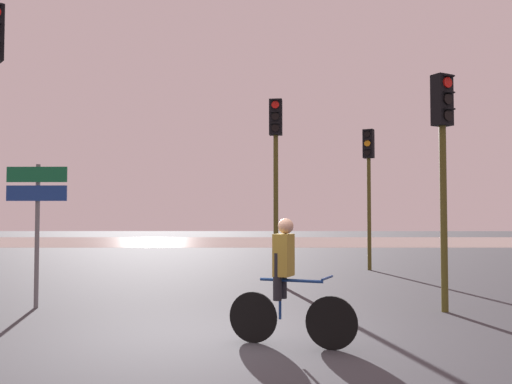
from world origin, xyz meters
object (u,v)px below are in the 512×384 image
object	(u,v)px
traffic_light_center	(275,155)
cyclist	(285,281)
direction_sign_post	(36,208)
traffic_light_near_right	(442,146)
traffic_light_far_right	(368,172)

from	to	relation	value
traffic_light_center	cyclist	size ratio (longest dim) A/B	2.83
traffic_light_center	direction_sign_post	distance (m)	6.06
traffic_light_center	direction_sign_post	bearing A→B (deg)	47.33
traffic_light_near_right	traffic_light_center	bearing A→B (deg)	-85.59
traffic_light_far_right	traffic_light_center	xyz separation A→B (m)	(-3.02, -3.55, 0.13)
traffic_light_near_right	traffic_light_center	xyz separation A→B (m)	(-2.78, 4.25, 0.29)
direction_sign_post	cyclist	distance (m)	5.38
traffic_light_center	direction_sign_post	xyz separation A→B (m)	(-4.47, -3.84, -1.39)
traffic_light_near_right	traffic_light_center	size ratio (longest dim) A/B	0.90
cyclist	traffic_light_near_right	bearing A→B (deg)	154.52
traffic_light_near_right	direction_sign_post	size ratio (longest dim) A/B	1.59
traffic_light_near_right	cyclist	xyz separation A→B (m)	(-2.88, -2.59, -2.07)
traffic_light_near_right	direction_sign_post	xyz separation A→B (m)	(-7.24, 0.41, -1.09)
traffic_light_far_right	direction_sign_post	distance (m)	10.60
cyclist	traffic_light_far_right	bearing A→B (deg)	-174.22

